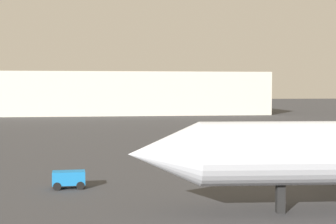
# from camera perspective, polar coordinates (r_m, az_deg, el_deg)

# --- Properties ---
(baggage_cart) EXTENTS (2.46, 1.49, 1.30)m
(baggage_cart) POSITION_cam_1_polar(r_m,az_deg,el_deg) (38.69, -11.13, -7.36)
(baggage_cart) COLOR #1972BF
(baggage_cart) RESTS_ON ground_plane
(terminal_building) EXTENTS (78.44, 22.53, 11.66)m
(terminal_building) POSITION_cam_1_polar(r_m,az_deg,el_deg) (142.58, -4.97, 2.12)
(terminal_building) COLOR beige
(terminal_building) RESTS_ON ground_plane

